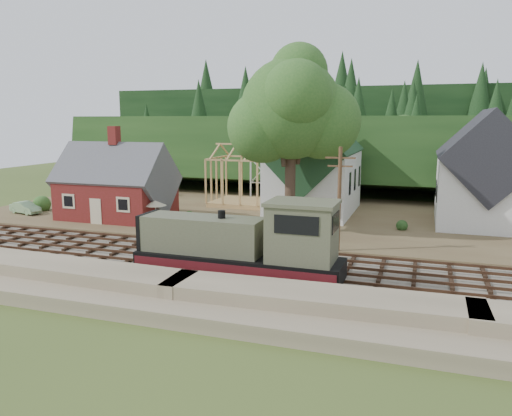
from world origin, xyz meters
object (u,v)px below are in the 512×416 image
(locomotive, at_px, (245,247))
(car_blue, at_px, (216,222))
(patio_set, at_px, (155,204))
(car_green, at_px, (25,208))

(locomotive, bearing_deg, car_blue, 120.48)
(locomotive, bearing_deg, patio_set, 137.84)
(locomotive, xyz_separation_m, car_green, (-28.83, 12.53, -1.32))
(locomotive, height_order, car_blue, locomotive)
(locomotive, height_order, patio_set, locomotive)
(car_blue, bearing_deg, locomotive, -52.52)
(car_green, height_order, patio_set, patio_set)
(car_blue, bearing_deg, car_green, -173.26)
(car_green, relative_size, patio_set, 1.65)
(patio_set, bearing_deg, car_blue, 4.80)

